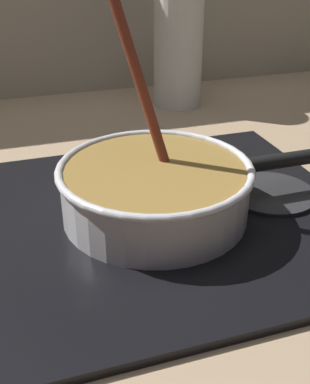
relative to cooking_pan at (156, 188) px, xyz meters
name	(u,v)px	position (x,y,z in m)	size (l,w,h in m)	color
ground	(141,312)	(-0.07, -0.15, -0.07)	(2.40, 1.60, 0.04)	#9E8466
hob_plate	(155,218)	(0.00, 0.00, -0.05)	(0.56, 0.48, 0.01)	black
burner_ring	(155,212)	(0.00, 0.00, -0.04)	(0.18, 0.18, 0.01)	#592D0C
spare_burner	(271,193)	(0.18, 0.00, -0.04)	(0.13, 0.13, 0.01)	#262628
cooking_pan	(156,188)	(0.00, 0.00, 0.00)	(0.38, 0.26, 0.32)	silver
paper_towel_roll	(178,44)	(0.21, 0.47, 0.08)	(0.11, 0.11, 0.27)	white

